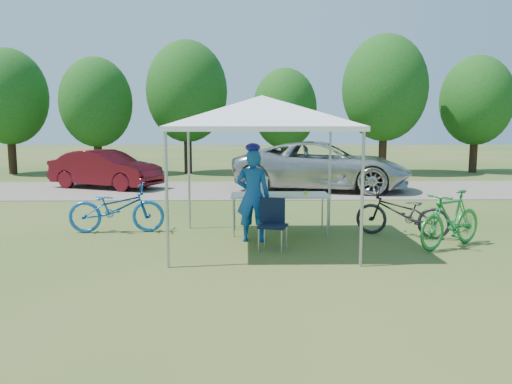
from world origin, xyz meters
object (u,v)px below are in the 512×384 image
at_px(folding_table, 280,196).
at_px(minivan, 322,166).
at_px(cooler, 257,186).
at_px(folding_chair, 273,219).
at_px(bike_green, 451,219).
at_px(sedan, 106,169).
at_px(bike_blue, 117,208).
at_px(bike_dark, 402,213).
at_px(cyclist, 253,196).

bearing_deg(folding_table, minivan, 74.65).
bearing_deg(cooler, folding_chair, -78.58).
relative_size(bike_green, minivan, 0.29).
bearing_deg(sedan, folding_table, -119.80).
xyz_separation_m(bike_green, minivan, (-1.11, 8.20, 0.33)).
distance_m(bike_blue, sedan, 7.73).
bearing_deg(bike_dark, cooler, -71.94).
bearing_deg(minivan, sedan, 99.30).
height_order(folding_table, sedan, sedan).
bearing_deg(bike_green, bike_dark, -179.72).
bearing_deg(bike_dark, bike_blue, -69.90).
distance_m(bike_blue, minivan, 8.58).
relative_size(cooler, bike_green, 0.28).
xyz_separation_m(folding_table, minivan, (1.90, 6.94, 0.08)).
xyz_separation_m(cyclist, bike_dark, (2.96, 0.35, -0.40)).
bearing_deg(cooler, folding_table, 0.00).
xyz_separation_m(bike_dark, minivan, (-0.50, 7.30, 0.37)).
relative_size(cyclist, bike_blue, 0.90).
xyz_separation_m(bike_dark, sedan, (-8.03, 7.91, 0.21)).
height_order(bike_blue, minivan, minivan).
bearing_deg(sedan, cyclist, -124.98).
relative_size(folding_chair, cooler, 1.91).
height_order(folding_chair, bike_blue, bike_blue).
bearing_deg(cooler, sedan, 124.36).
distance_m(bike_dark, sedan, 11.27).
distance_m(cooler, bike_dark, 2.94).
height_order(cyclist, minivan, cyclist).
distance_m(folding_chair, minivan, 8.50).
bearing_deg(folding_table, bike_dark, -8.64).
bearing_deg(cooler, bike_blue, 176.84).
bearing_deg(bike_dark, cyclist, -57.89).
xyz_separation_m(folding_chair, bike_dark, (2.61, 0.93, -0.06)).
xyz_separation_m(folding_chair, cyclist, (-0.34, 0.58, 0.34)).
height_order(folding_table, folding_chair, folding_chair).
xyz_separation_m(cooler, sedan, (-5.16, 7.54, -0.30)).
height_order(bike_blue, bike_green, bike_green).
distance_m(folding_chair, bike_dark, 2.78).
relative_size(cyclist, minivan, 0.29).
bearing_deg(bike_green, cyclist, -132.34).
distance_m(bike_green, minivan, 8.28).
xyz_separation_m(cooler, minivan, (2.38, 6.94, -0.14)).
bearing_deg(cooler, minivan, 71.10).
distance_m(folding_table, bike_green, 3.27).
bearing_deg(minivan, folding_table, 178.54).
bearing_deg(cooler, bike_green, -19.97).
relative_size(cyclist, bike_green, 1.02).
distance_m(cyclist, bike_blue, 2.96).
bearing_deg(folding_chair, sedan, 138.45).
distance_m(cooler, bike_blue, 2.93).
xyz_separation_m(folding_chair, bike_green, (3.22, 0.03, -0.02)).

